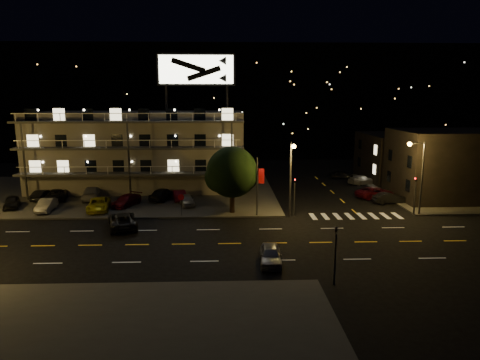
{
  "coord_description": "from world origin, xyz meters",
  "views": [
    {
      "loc": [
        1.64,
        -35.41,
        12.58
      ],
      "look_at": [
        3.19,
        8.0,
        4.07
      ],
      "focal_mm": 32.0,
      "sensor_mm": 36.0,
      "label": 1
    }
  ],
  "objects_px": {
    "tree": "(232,174)",
    "road_car_east": "(271,255)",
    "lot_car_2": "(99,204)",
    "side_car_0": "(390,198)",
    "lot_car_4": "(187,200)",
    "lot_car_7": "(93,193)",
    "road_car_west": "(122,220)"
  },
  "relations": [
    {
      "from": "tree",
      "to": "side_car_0",
      "type": "xyz_separation_m",
      "value": [
        18.95,
        3.82,
        -3.79
      ]
    },
    {
      "from": "lot_car_7",
      "to": "lot_car_2",
      "type": "bearing_deg",
      "value": 104.0
    },
    {
      "from": "tree",
      "to": "road_car_west",
      "type": "bearing_deg",
      "value": -155.92
    },
    {
      "from": "lot_car_4",
      "to": "road_car_west",
      "type": "relative_size",
      "value": 0.66
    },
    {
      "from": "side_car_0",
      "to": "tree",
      "type": "bearing_deg",
      "value": 96.89
    },
    {
      "from": "lot_car_2",
      "to": "side_car_0",
      "type": "distance_m",
      "value": 33.76
    },
    {
      "from": "tree",
      "to": "road_car_west",
      "type": "distance_m",
      "value": 12.28
    },
    {
      "from": "tree",
      "to": "road_car_east",
      "type": "distance_m",
      "value": 15.07
    },
    {
      "from": "tree",
      "to": "side_car_0",
      "type": "relative_size",
      "value": 1.84
    },
    {
      "from": "lot_car_4",
      "to": "side_car_0",
      "type": "relative_size",
      "value": 0.92
    },
    {
      "from": "lot_car_7",
      "to": "road_car_east",
      "type": "height_order",
      "value": "lot_car_7"
    },
    {
      "from": "tree",
      "to": "road_car_east",
      "type": "xyz_separation_m",
      "value": [
        2.74,
        -14.33,
        -3.75
      ]
    },
    {
      "from": "tree",
      "to": "lot_car_4",
      "type": "distance_m",
      "value": 7.07
    },
    {
      "from": "lot_car_7",
      "to": "lot_car_4",
      "type": "bearing_deg",
      "value": 154.58
    },
    {
      "from": "lot_car_4",
      "to": "side_car_0",
      "type": "xyz_separation_m",
      "value": [
        24.07,
        0.61,
        -0.12
      ]
    },
    {
      "from": "tree",
      "to": "lot_car_2",
      "type": "height_order",
      "value": "tree"
    },
    {
      "from": "lot_car_2",
      "to": "side_car_0",
      "type": "xyz_separation_m",
      "value": [
        33.66,
        2.52,
        -0.18
      ]
    },
    {
      "from": "lot_car_4",
      "to": "lot_car_7",
      "type": "distance_m",
      "value": 12.4
    },
    {
      "from": "lot_car_2",
      "to": "road_car_east",
      "type": "distance_m",
      "value": 23.44
    },
    {
      "from": "lot_car_4",
      "to": "lot_car_7",
      "type": "height_order",
      "value": "lot_car_7"
    },
    {
      "from": "lot_car_2",
      "to": "road_car_west",
      "type": "relative_size",
      "value": 0.89
    },
    {
      "from": "lot_car_2",
      "to": "road_car_west",
      "type": "xyz_separation_m",
      "value": [
        4.02,
        -6.09,
        -0.07
      ]
    },
    {
      "from": "lot_car_2",
      "to": "lot_car_7",
      "type": "bearing_deg",
      "value": 103.97
    },
    {
      "from": "lot_car_2",
      "to": "side_car_0",
      "type": "height_order",
      "value": "lot_car_2"
    },
    {
      "from": "lot_car_2",
      "to": "lot_car_7",
      "type": "distance_m",
      "value": 5.88
    },
    {
      "from": "lot_car_4",
      "to": "road_car_east",
      "type": "xyz_separation_m",
      "value": [
        7.86,
        -17.55,
        -0.08
      ]
    },
    {
      "from": "side_car_0",
      "to": "road_car_west",
      "type": "height_order",
      "value": "road_car_west"
    },
    {
      "from": "lot_car_4",
      "to": "road_car_east",
      "type": "distance_m",
      "value": 19.23
    },
    {
      "from": "tree",
      "to": "lot_car_2",
      "type": "xyz_separation_m",
      "value": [
        -14.71,
        1.3,
        -3.61
      ]
    },
    {
      "from": "lot_car_2",
      "to": "lot_car_4",
      "type": "xyz_separation_m",
      "value": [
        9.59,
        1.91,
        -0.06
      ]
    },
    {
      "from": "lot_car_4",
      "to": "lot_car_7",
      "type": "relative_size",
      "value": 0.68
    },
    {
      "from": "road_car_west",
      "to": "road_car_east",
      "type": "bearing_deg",
      "value": 127.43
    }
  ]
}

